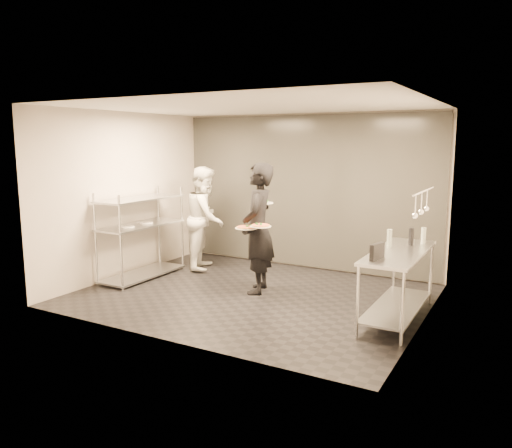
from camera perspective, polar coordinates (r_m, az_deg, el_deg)
The scene contains 13 objects.
room_shell at distance 8.38m, azimuth 3.44°, elevation 3.22°, with size 5.00×4.00×2.80m.
pass_rack at distance 8.69m, azimuth -12.97°, elevation -0.98°, with size 0.60×1.60×1.50m.
prep_counter at distance 6.70m, azimuth 15.94°, elevation -5.45°, with size 0.60×1.80×0.92m.
utensil_rail at distance 6.48m, azimuth 18.44°, elevation 2.24°, with size 0.07×1.20×0.31m.
waiter at distance 7.58m, azimuth 0.24°, elevation -0.52°, with size 0.72×0.48×1.99m, color black.
chef at distance 9.10m, azimuth -5.79°, elevation 0.70°, with size 0.90×0.70×1.86m, color silver.
pizza_plate_near at distance 7.41m, azimuth -1.12°, elevation -0.40°, with size 0.33×0.33×0.05m.
pizza_plate_far at distance 7.24m, azimuth 0.53°, elevation -0.19°, with size 0.31×0.31×0.05m.
salad_plate at distance 7.78m, azimuth 0.91°, elevation 2.55°, with size 0.29×0.29×0.07m.
pos_monitor at distance 6.07m, azimuth 13.68°, elevation -3.07°, with size 0.05×0.27×0.20m, color black.
bottle_green at distance 6.82m, azimuth 15.00°, elevation -1.58°, with size 0.07×0.07×0.24m, color gray.
bottle_clear at distance 7.20m, azimuth 18.60°, elevation -1.25°, with size 0.07×0.07×0.22m, color gray.
bottle_dark at distance 7.01m, azimuth 17.32°, elevation -1.39°, with size 0.07×0.07×0.24m, color black.
Camera 1 is at (3.61, -6.33, 2.30)m, focal length 35.00 mm.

